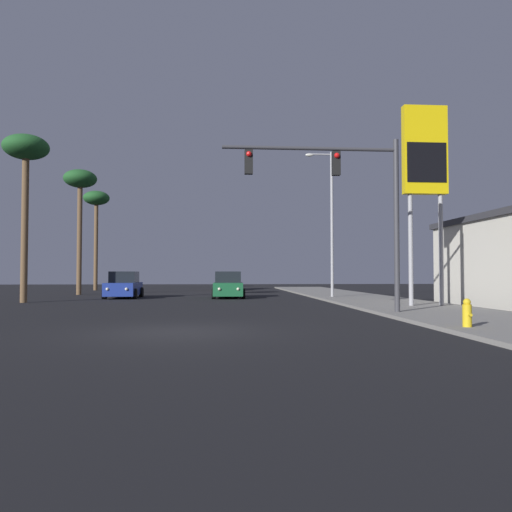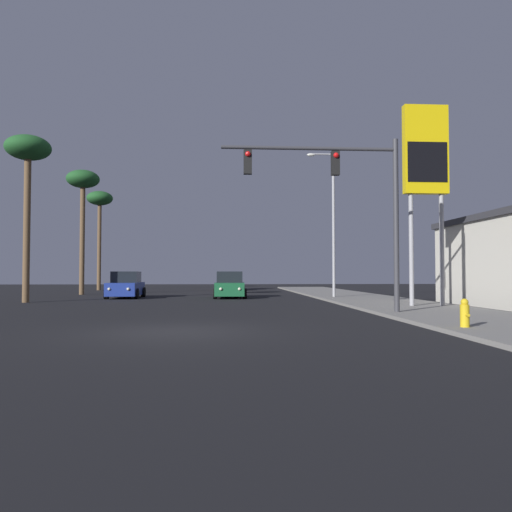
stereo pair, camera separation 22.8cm
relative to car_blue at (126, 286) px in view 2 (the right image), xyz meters
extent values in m
plane|color=black|center=(4.96, -18.75, -0.76)|extent=(120.00, 120.00, 0.00)
cube|color=gray|center=(14.46, -8.75, -0.70)|extent=(5.00, 60.00, 0.12)
cube|color=navy|center=(0.00, -0.04, -0.18)|extent=(1.87, 4.23, 0.80)
cube|color=black|center=(0.00, 0.11, 0.57)|extent=(1.63, 2.03, 0.70)
cylinder|color=black|center=(-0.90, -1.34, -0.44)|extent=(0.24, 0.64, 0.64)
cylinder|color=black|center=(0.90, -1.34, -0.44)|extent=(0.24, 0.64, 0.64)
cylinder|color=black|center=(-0.90, 1.27, -0.44)|extent=(0.24, 0.64, 0.64)
cylinder|color=black|center=(0.90, 1.27, -0.44)|extent=(0.24, 0.64, 0.64)
sphere|color=#F2EACC|center=(-0.56, -2.16, -0.13)|extent=(0.18, 0.18, 0.18)
sphere|color=#F2EACC|center=(0.56, -2.16, -0.13)|extent=(0.18, 0.18, 0.18)
cube|color=tan|center=(6.86, 14.91, -0.18)|extent=(1.89, 4.24, 0.80)
cube|color=black|center=(6.86, 15.06, 0.57)|extent=(1.64, 2.03, 0.70)
cylinder|color=black|center=(5.96, 13.61, -0.44)|extent=(0.24, 0.64, 0.64)
cylinder|color=black|center=(7.76, 13.61, -0.44)|extent=(0.24, 0.64, 0.64)
cylinder|color=black|center=(5.96, 16.21, -0.44)|extent=(0.24, 0.64, 0.64)
cylinder|color=black|center=(7.76, 16.21, -0.44)|extent=(0.24, 0.64, 0.64)
sphere|color=#F2EACC|center=(6.30, 12.79, -0.13)|extent=(0.18, 0.18, 0.18)
sphere|color=#F2EACC|center=(7.42, 12.79, -0.13)|extent=(0.18, 0.18, 0.18)
cube|color=#195933|center=(6.61, -0.34, -0.18)|extent=(1.88, 4.24, 0.80)
cube|color=black|center=(6.61, -0.19, 0.57)|extent=(1.64, 2.03, 0.70)
cylinder|color=black|center=(5.71, -1.64, -0.44)|extent=(0.24, 0.64, 0.64)
cylinder|color=black|center=(7.51, -1.64, -0.44)|extent=(0.24, 0.64, 0.64)
cylinder|color=black|center=(5.71, 0.96, -0.44)|extent=(0.24, 0.64, 0.64)
cylinder|color=black|center=(7.51, 0.96, -0.44)|extent=(0.24, 0.64, 0.64)
sphere|color=#F2EACC|center=(6.05, -2.46, -0.13)|extent=(0.18, 0.18, 0.18)
sphere|color=#F2EACC|center=(7.16, -2.46, -0.13)|extent=(0.18, 0.18, 0.18)
cylinder|color=#38383D|center=(12.71, -13.93, 2.61)|extent=(0.20, 0.20, 6.50)
cylinder|color=#38383D|center=(9.43, -13.93, 5.46)|extent=(6.56, 0.14, 0.14)
cube|color=black|center=(10.42, -13.93, 4.91)|extent=(0.30, 0.24, 0.90)
sphere|color=red|center=(10.42, -14.07, 5.18)|extent=(0.20, 0.20, 0.20)
cube|color=black|center=(7.13, -13.93, 4.91)|extent=(0.30, 0.24, 0.90)
sphere|color=red|center=(7.13, -14.07, 5.18)|extent=(0.20, 0.20, 0.20)
cylinder|color=#99999E|center=(13.01, -1.80, 3.86)|extent=(0.18, 0.18, 9.00)
cylinder|color=#99999E|center=(12.31, -1.80, 8.21)|extent=(1.40, 0.10, 0.10)
ellipsoid|color=silver|center=(11.61, -1.80, 8.16)|extent=(0.50, 0.24, 0.20)
cylinder|color=#99999E|center=(14.59, -10.50, 1.86)|extent=(0.20, 0.20, 5.00)
cylinder|color=#99999E|center=(15.99, -10.50, 1.86)|extent=(0.20, 0.20, 5.00)
cube|color=yellow|center=(15.29, -10.50, 6.36)|extent=(2.00, 0.40, 4.00)
cube|color=black|center=(15.29, -10.71, 5.76)|extent=(1.80, 0.03, 1.80)
cylinder|color=gold|center=(12.68, -19.27, -0.34)|extent=(0.24, 0.24, 0.60)
sphere|color=gold|center=(12.68, -19.27, 0.02)|extent=(0.20, 0.20, 0.20)
cylinder|color=gold|center=(12.68, -19.44, -0.31)|extent=(0.08, 0.10, 0.08)
cylinder|color=brown|center=(-4.24, 5.25, 3.28)|extent=(0.36, 0.36, 8.09)
ellipsoid|color=#1E5123|center=(-4.24, 5.25, 7.80)|extent=(2.40, 2.40, 1.32)
cylinder|color=brown|center=(-5.48, 15.25, 3.32)|extent=(0.36, 0.36, 8.16)
ellipsoid|color=#1E5123|center=(-5.48, 15.25, 7.88)|extent=(2.40, 2.40, 1.32)
cylinder|color=brown|center=(-4.36, -4.75, 3.18)|extent=(0.36, 0.36, 7.88)
ellipsoid|color=#1E5123|center=(-4.36, -4.75, 7.60)|extent=(2.40, 2.40, 1.32)
camera|label=1|loc=(6.08, -32.19, 0.78)|focal=35.00mm
camera|label=2|loc=(6.31, -32.21, 0.78)|focal=35.00mm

